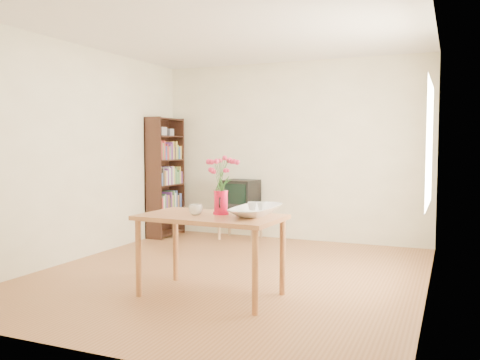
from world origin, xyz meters
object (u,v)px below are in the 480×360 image
at_px(mug, 196,210).
at_px(table, 211,225).
at_px(bowl, 256,189).
at_px(television, 241,193).
at_px(pitcher, 221,203).

bearing_deg(mug, table, 174.49).
bearing_deg(table, bowl, 26.01).
bearing_deg(bowl, television, 115.64).
xyz_separation_m(table, television, (-0.86, 2.75, 0.01)).
height_order(pitcher, bowl, bowl).
distance_m(pitcher, mug, 0.24).
relative_size(pitcher, television, 0.43).
xyz_separation_m(mug, bowl, (0.51, 0.21, 0.19)).
bearing_deg(bowl, table, -156.96).
relative_size(bowl, television, 0.99).
relative_size(pitcher, mug, 1.78).
height_order(mug, bowl, bowl).
bearing_deg(bowl, pitcher, -166.83).
bearing_deg(bowl, mug, -157.64).
relative_size(mug, television, 0.24).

